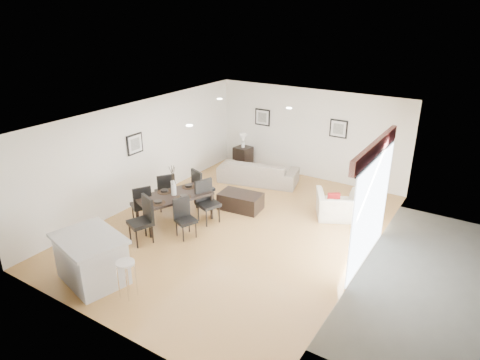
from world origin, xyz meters
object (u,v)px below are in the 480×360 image
Objects in this scene: dining_chair_wnear at (142,203)px; dining_chair_wfar at (166,190)px; dining_chair_efar at (206,199)px; kitchen_island at (92,259)px; dining_chair_head at (144,217)px; side_table at (243,157)px; armchair at (338,206)px; dining_table at (174,197)px; sofa at (258,172)px; bar_stool at (126,267)px; dining_chair_foot at (201,186)px; coffee_table at (241,201)px; dining_chair_enear at (184,215)px.

dining_chair_wnear is 0.86m from dining_chair_wfar.
dining_chair_efar reaches higher than kitchen_island.
dining_chair_head is 0.68× the size of kitchen_island.
dining_chair_wnear reaches higher than side_table.
dining_table reaches higher than armchair.
dining_chair_wfar reaches higher than side_table.
sofa is 2.22× the size of dining_chair_efar.
dining_table is 1.82× the size of dining_chair_head.
kitchen_island reaches higher than dining_table.
sofa is 3.18× the size of bar_stool.
kitchen_island is at bearing 31.02° from armchair.
dining_chair_foot reaches higher than side_table.
kitchen_island is at bearing 49.93° from dining_chair_wfar.
sofa reaches higher than side_table.
dining_chair_foot reaches higher than dining_table.
dining_table is 1.93× the size of dining_chair_wfar.
coffee_table is (0.36, 0.99, -0.37)m from dining_chair_efar.
sofa is at bearing -166.01° from dining_chair_wfar.
dining_chair_wnear is at bearing 34.38° from dining_chair_wfar.
dining_chair_wnear is at bearing 148.11° from dining_chair_efar.
dining_chair_head is (-0.41, -4.34, 0.26)m from sofa.
dining_chair_efar is 3.93m from side_table.
coffee_table is (-2.31, -0.86, -0.12)m from armchair.
dining_chair_foot is 0.93× the size of coffee_table.
dining_chair_efar reaches higher than dining_chair_foot.
side_table is (-1.28, 4.58, -0.18)m from dining_chair_enear.
kitchen_island is at bearing -61.76° from dining_table.
dining_chair_enear is (0.62, -0.40, -0.14)m from dining_table.
dining_chair_foot is at bearing 46.76° from dining_chair_enear.
kitchen_island is (-0.38, -2.29, -0.04)m from dining_chair_enear.
dining_chair_head is (-0.58, -1.54, 0.01)m from dining_chair_efar.
dining_chair_efar reaches higher than dining_chair_wnear.
dining_chair_foot is (-0.03, 1.07, -0.09)m from dining_table.
coffee_table is at bearing -59.14° from side_table.
kitchen_island is (0.24, -2.69, -0.17)m from dining_table.
sofa is 2.53× the size of dining_chair_enear.
side_table is at bearing -53.05° from armchair.
kitchen_island is (-0.20, -5.96, 0.14)m from sofa.
armchair is at bearing -25.33° from side_table.
dining_chair_enear is at bearing -158.54° from dining_chair_efar.
dining_chair_efar is at bearing 100.12° from bar_stool.
side_table is at bearing -58.59° from dining_chair_foot.
bar_stool is (0.21, -4.15, 0.41)m from coffee_table.
dining_chair_head is (0.03, -1.07, -0.05)m from dining_table.
dining_chair_foot is (0.59, 1.55, 0.02)m from dining_chair_wnear.
dining_chair_head is 0.99× the size of coffee_table.
armchair is 1.05× the size of dining_chair_wfar.
side_table is at bearing 114.87° from coffee_table.
dining_chair_wfar is at bearing -150.74° from dining_chair_wnear.
dining_chair_head is at bearing 111.27° from kitchen_island.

